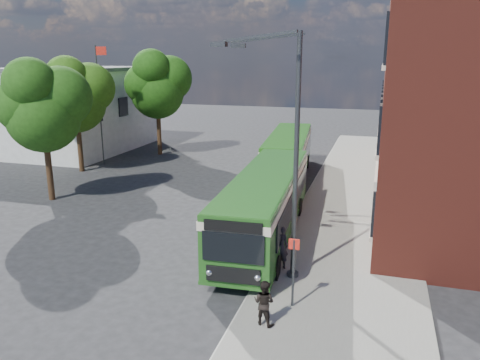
% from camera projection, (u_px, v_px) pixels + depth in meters
% --- Properties ---
extents(ground, '(120.00, 120.00, 0.00)m').
position_uv_depth(ground, '(186.00, 244.00, 20.99)').
color(ground, '#252527').
rests_on(ground, ground).
extents(pavement, '(6.00, 48.00, 0.15)m').
position_uv_depth(pavement, '(356.00, 205.00, 26.42)').
color(pavement, gray).
rests_on(pavement, ground).
extents(kerb_line, '(0.12, 48.00, 0.01)m').
position_uv_depth(kerb_line, '(303.00, 201.00, 27.29)').
color(kerb_line, beige).
rests_on(kerb_line, ground).
extents(white_building, '(9.40, 13.40, 7.30)m').
position_uv_depth(white_building, '(78.00, 109.00, 41.75)').
color(white_building, beige).
rests_on(white_building, ground).
extents(flagpole, '(0.95, 0.10, 9.00)m').
position_uv_depth(flagpole, '(100.00, 101.00, 35.25)').
color(flagpole, '#383B3D').
rests_on(flagpole, ground).
extents(street_lamp, '(2.96, 2.38, 9.00)m').
position_uv_depth(street_lamp, '(286.00, 155.00, 16.57)').
color(street_lamp, '#383B3D').
rests_on(street_lamp, ground).
extents(bus_stop_sign, '(0.35, 0.08, 2.52)m').
position_uv_depth(bus_stop_sign, '(293.00, 268.00, 15.15)').
color(bus_stop_sign, '#383B3D').
rests_on(bus_stop_sign, ground).
extents(bus_front, '(3.26, 12.40, 3.02)m').
position_uv_depth(bus_front, '(266.00, 199.00, 21.41)').
color(bus_front, '#245A1C').
rests_on(bus_front, ground).
extents(bus_rear, '(3.67, 11.49, 3.02)m').
position_uv_depth(bus_rear, '(288.00, 151.00, 32.52)').
color(bus_rear, '#256417').
rests_on(bus_rear, ground).
extents(pedestrian_a, '(0.76, 0.66, 1.76)m').
position_uv_depth(pedestrian_a, '(280.00, 247.00, 18.05)').
color(pedestrian_a, black).
rests_on(pedestrian_a, pavement).
extents(pedestrian_b, '(0.81, 0.70, 1.44)m').
position_uv_depth(pedestrian_b, '(264.00, 303.00, 14.29)').
color(pedestrian_b, black).
rests_on(pedestrian_b, pavement).
extents(tree_left, '(4.84, 4.61, 8.18)m').
position_uv_depth(tree_left, '(43.00, 105.00, 26.17)').
color(tree_left, '#331F12').
rests_on(tree_left, ground).
extents(tree_mid, '(4.91, 4.67, 8.29)m').
position_uv_depth(tree_mid, '(75.00, 94.00, 33.01)').
color(tree_mid, '#331F12').
rests_on(tree_mid, ground).
extents(tree_right, '(5.23, 4.98, 8.84)m').
position_uv_depth(tree_right, '(157.00, 84.00, 38.92)').
color(tree_right, '#331F12').
rests_on(tree_right, ground).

